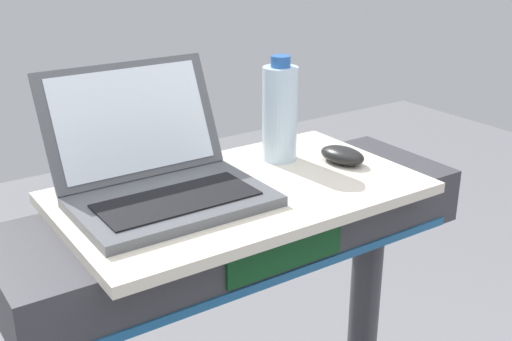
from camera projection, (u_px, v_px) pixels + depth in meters
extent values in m
cube|color=#38383D|center=(241.00, 224.00, 1.21)|extent=(0.90, 0.28, 0.11)
cube|color=#0C3F19|center=(286.00, 255.00, 1.10)|extent=(0.24, 0.01, 0.06)
cube|color=#1E598C|center=(285.00, 277.00, 1.11)|extent=(0.81, 0.00, 0.02)
cube|color=beige|center=(241.00, 193.00, 1.18)|extent=(0.66, 0.39, 0.02)
cube|color=#515459|center=(173.00, 202.00, 1.10)|extent=(0.33, 0.22, 0.02)
cube|color=black|center=(177.00, 199.00, 1.08)|extent=(0.27, 0.12, 0.00)
cube|color=#515459|center=(132.00, 120.00, 1.17)|extent=(0.33, 0.09, 0.20)
cube|color=white|center=(133.00, 120.00, 1.17)|extent=(0.29, 0.08, 0.18)
ellipsoid|color=black|center=(342.00, 155.00, 1.29)|extent=(0.08, 0.11, 0.03)
cylinder|color=silver|center=(280.00, 114.00, 1.29)|extent=(0.07, 0.07, 0.19)
cylinder|color=#2659A5|center=(281.00, 61.00, 1.25)|extent=(0.04, 0.04, 0.02)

